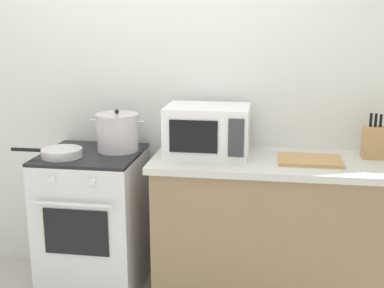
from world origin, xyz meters
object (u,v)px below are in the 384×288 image
at_px(stove, 94,222).
at_px(cutting_board, 309,160).
at_px(knife_block, 374,142).
at_px(frying_pan, 61,153).
at_px(microwave, 208,130).
at_px(stock_pot, 118,132).

bearing_deg(stove, cutting_board, 0.05).
bearing_deg(knife_block, cutting_board, -159.71).
distance_m(frying_pan, knife_block, 1.87).
xyz_separation_m(stove, cutting_board, (1.33, 0.00, 0.47)).
bearing_deg(frying_pan, knife_block, 7.90).
bearing_deg(cutting_board, frying_pan, -175.46).
relative_size(frying_pan, microwave, 0.89).
height_order(stove, frying_pan, frying_pan).
bearing_deg(stove, knife_block, 4.73).
bearing_deg(microwave, knife_block, 3.60).
height_order(stock_pot, cutting_board, stock_pot).
height_order(frying_pan, microwave, microwave).
xyz_separation_m(microwave, knife_block, (0.99, 0.06, -0.05)).
bearing_deg(knife_block, stock_pot, -177.84).
distance_m(stock_pot, knife_block, 1.56).
distance_m(stove, knife_block, 1.80).
xyz_separation_m(stock_pot, frying_pan, (-0.30, -0.20, -0.09)).
relative_size(microwave, knife_block, 1.85).
xyz_separation_m(stock_pot, knife_block, (1.55, 0.06, -0.02)).
relative_size(stove, knife_block, 3.41).
distance_m(frying_pan, cutting_board, 1.48).
relative_size(stock_pot, microwave, 0.70).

